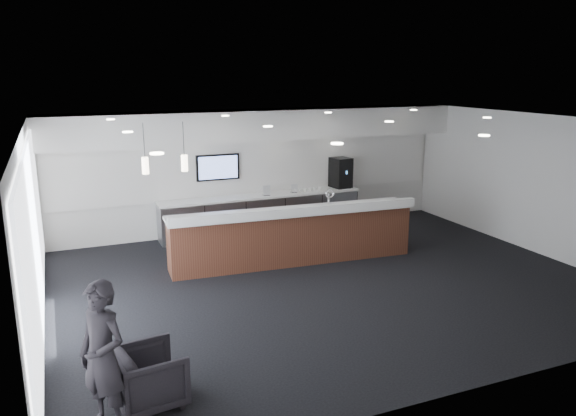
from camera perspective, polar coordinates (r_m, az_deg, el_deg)
name	(u,v)px	position (r m, az deg, el deg)	size (l,w,h in m)	color
ground	(328,282)	(10.73, 4.14, -7.47)	(10.00, 10.00, 0.00)	black
ceiling	(331,122)	(10.05, 4.43, 8.69)	(10.00, 8.00, 0.02)	black
back_wall	(256,170)	(13.89, -3.25, 3.87)	(10.00, 0.02, 3.00)	silver
left_wall	(31,235)	(9.22, -24.64, -2.49)	(0.02, 8.00, 3.00)	silver
right_wall	(536,184)	(13.29, 23.88, 2.26)	(0.02, 8.00, 3.00)	silver
soffit_bulkhead	(262,125)	(13.32, -2.66, 8.44)	(10.00, 0.90, 0.70)	white
alcove_panel	(257,166)	(13.85, -3.21, 4.26)	(9.80, 0.06, 1.40)	white
window_blinds_wall	(34,234)	(9.22, -24.40, -2.46)	(0.04, 7.36, 2.55)	#A7B3C9
back_credenza	(262,213)	(13.77, -2.69, -0.56)	(5.06, 0.66, 0.95)	gray
wall_tv	(218,167)	(13.48, -7.14, 4.13)	(1.05, 0.08, 0.62)	black
pendant_left	(189,166)	(10.07, -10.06, 4.24)	(0.12, 0.12, 0.30)	#F7E4C1
pendant_right	(148,168)	(9.94, -14.00, 3.92)	(0.12, 0.12, 0.30)	#F7E4C1
ceiling_can_lights	(331,124)	(10.05, 4.43, 8.52)	(7.00, 5.00, 0.02)	silver
service_counter	(293,235)	(11.61, 0.48, -2.78)	(5.20, 1.19, 1.49)	#492418
coffee_machine	(341,173)	(14.53, 5.37, 3.60)	(0.50, 0.60, 0.77)	black
info_sign_left	(267,190)	(13.54, -2.18, 1.79)	(0.18, 0.02, 0.25)	silver
info_sign_right	(294,188)	(13.87, 0.65, 2.01)	(0.16, 0.02, 0.22)	silver
armchair	(150,377)	(7.13, -13.85, -16.32)	(0.76, 0.78, 0.71)	black
lounge_guest	(103,357)	(6.60, -18.30, -14.19)	(0.63, 0.41, 1.73)	black
cup_0	(320,188)	(14.19, 3.25, 2.00)	(0.09, 0.09, 0.08)	white
cup_1	(315,189)	(14.13, 2.74, 1.95)	(0.09, 0.09, 0.08)	white
cup_2	(310,189)	(14.08, 2.23, 1.91)	(0.09, 0.09, 0.08)	white
cup_3	(305,190)	(14.02, 1.71, 1.86)	(0.09, 0.09, 0.08)	white
cup_4	(300,190)	(13.96, 1.18, 1.82)	(0.09, 0.09, 0.08)	white
cup_5	(294,191)	(13.91, 0.66, 1.77)	(0.09, 0.09, 0.08)	white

